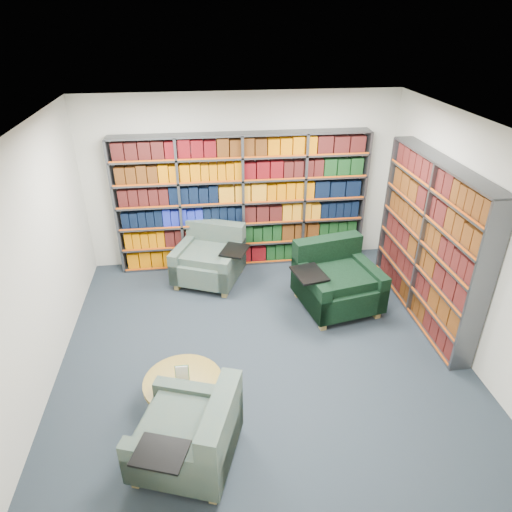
{
  "coord_description": "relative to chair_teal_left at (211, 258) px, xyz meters",
  "views": [
    {
      "loc": [
        -0.64,
        -4.53,
        3.87
      ],
      "look_at": [
        0.0,
        0.6,
        1.05
      ],
      "focal_mm": 32.0,
      "sensor_mm": 36.0,
      "label": 1
    }
  ],
  "objects": [
    {
      "name": "room_shell",
      "position": [
        0.56,
        -1.88,
        1.05
      ],
      "size": [
        5.02,
        5.02,
        2.82
      ],
      "color": "black",
      "rests_on": "ground"
    },
    {
      "name": "bookshelf_back",
      "position": [
        0.56,
        0.46,
        0.75
      ],
      "size": [
        4.0,
        0.28,
        2.2
      ],
      "color": "#47494F",
      "rests_on": "ground"
    },
    {
      "name": "bookshelf_right",
      "position": [
        2.91,
        -1.28,
        0.75
      ],
      "size": [
        0.28,
        2.5,
        2.2
      ],
      "color": "#47494F",
      "rests_on": "ground"
    },
    {
      "name": "chair_teal_left",
      "position": [
        0.0,
        0.0,
        0.0
      ],
      "size": [
        1.28,
        1.25,
        0.87
      ],
      "color": "#0C2938",
      "rests_on": "ground"
    },
    {
      "name": "chair_green_right",
      "position": [
        1.75,
        -0.96,
        0.03
      ],
      "size": [
        1.32,
        1.22,
        0.94
      ],
      "color": "black",
      "rests_on": "ground"
    },
    {
      "name": "chair_teal_front",
      "position": [
        -0.29,
        -3.42,
        -0.02
      ],
      "size": [
        1.14,
        1.19,
        0.82
      ],
      "color": "#0C2938",
      "rests_on": "ground"
    },
    {
      "name": "coffee_table",
      "position": [
        -0.4,
        -2.74,
        -0.03
      ],
      "size": [
        0.84,
        0.84,
        0.59
      ],
      "color": "olive",
      "rests_on": "ground"
    }
  ]
}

